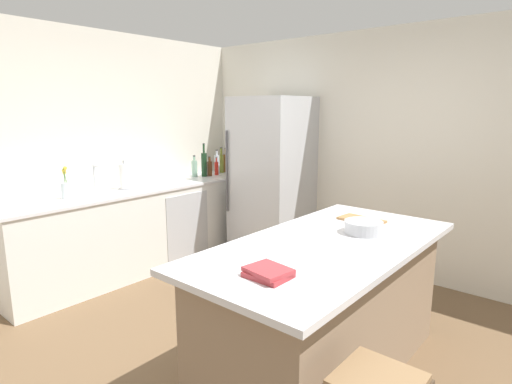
{
  "coord_description": "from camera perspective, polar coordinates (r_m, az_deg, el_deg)",
  "views": [
    {
      "loc": [
        1.82,
        -2.05,
        1.78
      ],
      "look_at": [
        -0.69,
        0.92,
        1.0
      ],
      "focal_mm": 29.2,
      "sensor_mm": 36.0,
      "label": 1
    }
  ],
  "objects": [
    {
      "name": "hot_sauce_bottle",
      "position": [
        5.45,
        -5.43,
        3.3
      ],
      "size": [
        0.05,
        0.05,
        0.23
      ],
      "color": "red",
      "rests_on": "counter_run_left"
    },
    {
      "name": "cutting_board",
      "position": [
        3.34,
        14.25,
        -3.72
      ],
      "size": [
        0.35,
        0.21,
        0.02
      ],
      "color": "#9E7042",
      "rests_on": "kitchen_island"
    },
    {
      "name": "counter_run_left",
      "position": [
        4.89,
        -15.14,
        -4.65
      ],
      "size": [
        0.67,
        3.06,
        0.93
      ],
      "color": "silver",
      "rests_on": "ground_plane"
    },
    {
      "name": "wine_bottle",
      "position": [
        5.34,
        -7.12,
        3.85
      ],
      "size": [
        0.07,
        0.07,
        0.42
      ],
      "color": "#19381E",
      "rests_on": "counter_run_left"
    },
    {
      "name": "syrup_bottle",
      "position": [
        5.39,
        -6.37,
        3.31
      ],
      "size": [
        0.06,
        0.06,
        0.25
      ],
      "color": "#5B3319",
      "rests_on": "counter_run_left"
    },
    {
      "name": "sink_faucet",
      "position": [
        4.54,
        -21.15,
        1.8
      ],
      "size": [
        0.15,
        0.05,
        0.3
      ],
      "color": "silver",
      "rests_on": "counter_run_left"
    },
    {
      "name": "refrigerator",
      "position": [
        4.99,
        2.19,
        1.86
      ],
      "size": [
        0.8,
        0.79,
        1.92
      ],
      "color": "#B7BABF",
      "rests_on": "ground_plane"
    },
    {
      "name": "flower_vase",
      "position": [
        4.38,
        -24.58,
        0.42
      ],
      "size": [
        0.09,
        0.09,
        0.32
      ],
      "color": "silver",
      "rests_on": "counter_run_left"
    },
    {
      "name": "cookbook_stack",
      "position": [
        2.19,
        1.68,
        -10.98
      ],
      "size": [
        0.24,
        0.21,
        0.05
      ],
      "color": "#A83338",
      "rests_on": "kitchen_island"
    },
    {
      "name": "whiskey_bottle",
      "position": [
        5.71,
        -4.11,
        4.09
      ],
      "size": [
        0.08,
        0.08,
        0.33
      ],
      "color": "brown",
      "rests_on": "counter_run_left"
    },
    {
      "name": "soda_bottle",
      "position": [
        5.57,
        -5.36,
        3.88
      ],
      "size": [
        0.07,
        0.07,
        0.32
      ],
      "color": "silver",
      "rests_on": "counter_run_left"
    },
    {
      "name": "paper_towel_roll",
      "position": [
        4.66,
        -17.59,
        1.97
      ],
      "size": [
        0.14,
        0.14,
        0.31
      ],
      "color": "gray",
      "rests_on": "counter_run_left"
    },
    {
      "name": "gin_bottle",
      "position": [
        5.34,
        -8.43,
        3.25
      ],
      "size": [
        0.07,
        0.07,
        0.27
      ],
      "color": "#8CB79E",
      "rests_on": "counter_run_left"
    },
    {
      "name": "kitchen_island",
      "position": [
        2.95,
        9.41,
        -15.28
      ],
      "size": [
        1.0,
        2.05,
        0.92
      ],
      "color": "#8E755B",
      "rests_on": "ground_plane"
    },
    {
      "name": "olive_oil_bottle",
      "position": [
        5.64,
        -4.77,
        4.02
      ],
      "size": [
        0.06,
        0.06,
        0.34
      ],
      "color": "olive",
      "rests_on": "counter_run_left"
    },
    {
      "name": "wall_rear",
      "position": [
        4.69,
        17.3,
        4.97
      ],
      "size": [
        6.0,
        0.1,
        2.6
      ],
      "primitive_type": "cube",
      "color": "silver",
      "rests_on": "ground_plane"
    },
    {
      "name": "wall_left",
      "position": [
        4.76,
        -24.04,
        4.59
      ],
      "size": [
        0.1,
        6.0,
        2.6
      ],
      "primitive_type": "cube",
      "color": "silver",
      "rests_on": "ground_plane"
    },
    {
      "name": "mixing_bowl",
      "position": [
        3.01,
        14.51,
        -4.68
      ],
      "size": [
        0.27,
        0.27,
        0.09
      ],
      "color": "#B2B5BA",
      "rests_on": "kitchen_island"
    },
    {
      "name": "ground_plane",
      "position": [
        3.27,
        -1.23,
        -21.66
      ],
      "size": [
        7.2,
        7.2,
        0.0
      ],
      "primitive_type": "plane",
      "color": "brown"
    }
  ]
}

